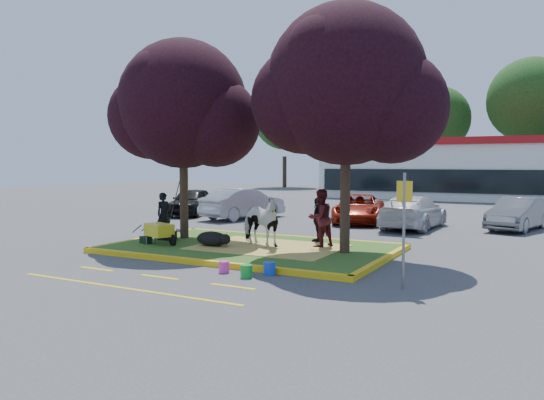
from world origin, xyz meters
The scene contains 32 objects.
ground centered at (0.00, 0.00, 0.00)m, with size 90.00×90.00×0.00m, color #424244.
median_island centered at (0.00, 0.00, 0.07)m, with size 8.00×5.00×0.15m, color #325A1C.
curb_near centered at (0.00, -2.58, 0.07)m, with size 8.30×0.16×0.15m, color yellow.
curb_far centered at (0.00, 2.58, 0.07)m, with size 8.30×0.16×0.15m, color yellow.
curb_left centered at (-4.08, 0.00, 0.07)m, with size 0.16×5.30×0.15m, color yellow.
curb_right centered at (4.08, 0.00, 0.07)m, with size 0.16×5.30×0.15m, color yellow.
straw_bedding centered at (0.60, 0.00, 0.15)m, with size 4.20×3.00×0.01m, color #E0CA5C.
tree_purple_left centered at (-2.78, 0.38, 4.36)m, with size 5.06×4.20×6.51m.
tree_purple_right centered at (2.92, 0.18, 4.56)m, with size 5.30×4.40×6.82m.
fire_lane_stripe_a centered at (-2.00, -4.20, 0.00)m, with size 1.10×0.12×0.01m, color yellow.
fire_lane_stripe_b centered at (0.00, -4.20, 0.00)m, with size 1.10×0.12×0.01m, color yellow.
fire_lane_stripe_c centered at (2.00, -4.20, 0.00)m, with size 1.10×0.12×0.01m, color yellow.
fire_lane_long centered at (0.00, -5.40, 0.00)m, with size 6.00×0.10×0.01m, color yellow.
retail_building centered at (2.00, 27.98, 2.25)m, with size 20.40×8.40×4.40m.
treeline centered at (1.23, 37.61, 7.73)m, with size 46.58×7.80×14.63m.
cow centered at (0.25, 0.05, 0.90)m, with size 0.81×1.78×1.50m, color white.
calf centered at (-0.98, -0.64, 0.37)m, with size 1.03×0.59×0.45m, color black.
handler centered at (-3.70, 0.45, 0.89)m, with size 0.54×0.35×1.48m, color black.
visitor_a centered at (1.92, 0.77, 1.01)m, with size 0.84×0.65×1.72m, color #431318.
visitor_b centered at (1.46, 1.66, 0.86)m, with size 0.83×0.34×1.41m, color black.
wheelbarrow centered at (-2.60, -1.10, 0.59)m, with size 1.67×0.87×0.64m.
gear_bag_dark centered at (-3.01, -0.24, 0.29)m, with size 0.57×0.31×0.29m, color black.
gear_bag_green centered at (-3.12, -1.13, 0.26)m, with size 0.40×0.25×0.22m, color black.
sign_post centered at (5.26, -2.70, 1.50)m, with size 0.34×0.09×2.44m.
bucket_green centered at (1.80, -3.29, 0.15)m, with size 0.28×0.28×0.30m, color green.
bucket_pink centered at (1.04, -3.06, 0.14)m, with size 0.26×0.26×0.27m, color #F837B5.
bucket_blue centered at (2.14, -2.80, 0.15)m, with size 0.29×0.29×0.31m, color blue.
car_black centered at (-8.15, 7.98, 0.69)m, with size 1.62×4.03×1.37m, color black.
car_silver centered at (-4.97, 7.77, 0.72)m, with size 1.53×4.39×1.45m, color #9B9DA3.
car_red centered at (0.42, 8.75, 0.63)m, with size 2.08×4.50×1.25m, color maroon.
car_white centered at (3.01, 7.78, 0.67)m, with size 1.87×4.60×1.33m, color silver.
car_grey centered at (6.76, 9.24, 0.64)m, with size 1.35×3.87×1.27m, color slate.
Camera 1 is at (7.99, -13.64, 2.64)m, focal length 35.00 mm.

